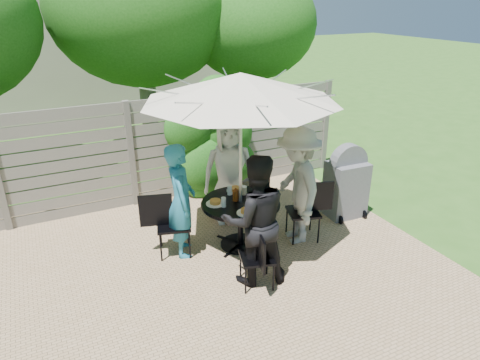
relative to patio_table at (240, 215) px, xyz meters
name	(u,v)px	position (x,y,z in m)	size (l,w,h in m)	color
backyard_envelope	(71,24)	(-0.96, 9.31, 2.10)	(60.00, 60.00, 5.00)	#2E591B
patio_table	(240,215)	(0.00, 0.00, 0.00)	(1.33, 1.33, 0.72)	black
umbrella	(241,87)	(0.00, 0.00, 1.83)	(3.14, 3.14, 2.51)	silver
chair_back	(228,202)	(0.23, 0.93, -0.26)	(0.51, 0.63, 0.82)	black
person_back	(229,171)	(0.20, 0.81, 0.36)	(0.84, 0.55, 1.72)	silver
chair_left	(173,236)	(-0.94, 0.23, -0.22)	(0.72, 0.56, 0.94)	black
person_left	(181,201)	(-0.81, 0.20, 0.32)	(0.60, 0.39, 1.64)	teal
chair_front	(257,269)	(-0.23, -0.94, -0.25)	(0.50, 0.64, 0.84)	black
person_front	(255,221)	(-0.20, -0.81, 0.36)	(0.84, 0.65, 1.72)	black
chair_right	(303,222)	(0.94, -0.23, -0.23)	(0.70, 0.55, 0.92)	black
person_right	(297,186)	(0.81, -0.20, 0.38)	(1.14, 0.66, 1.76)	#9E9C9A
plate_back	(235,190)	(0.09, 0.35, 0.24)	(0.26, 0.26, 0.06)	white
plate_left	(215,202)	(-0.35, 0.09, 0.24)	(0.26, 0.26, 0.06)	white
plate_front	(246,212)	(-0.09, -0.35, 0.24)	(0.26, 0.26, 0.06)	white
plate_right	(265,198)	(0.35, -0.09, 0.24)	(0.26, 0.26, 0.06)	white
glass_back	(230,190)	(-0.04, 0.28, 0.29)	(0.07, 0.07, 0.14)	silver
glass_left	(224,202)	(-0.28, -0.04, 0.29)	(0.07, 0.07, 0.14)	silver
glass_front	(252,205)	(0.04, -0.28, 0.29)	(0.07, 0.07, 0.14)	silver
syrup_jug	(236,195)	(-0.05, 0.06, 0.30)	(0.09, 0.09, 0.16)	#59280C
coffee_cup	(244,191)	(0.15, 0.19, 0.28)	(0.08, 0.08, 0.12)	#C6B293
bbq_grill	(346,184)	(1.97, 0.09, 0.06)	(0.63, 0.50, 1.25)	#5B5B60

